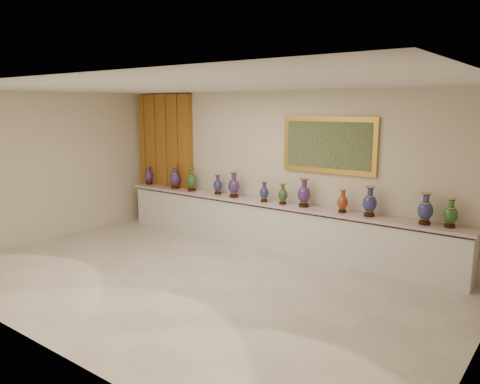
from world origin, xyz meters
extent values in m
plane|color=beige|center=(0.00, 0.00, 0.00)|extent=(8.00, 8.00, 0.00)
plane|color=beige|center=(0.00, 2.50, 1.50)|extent=(8.00, 0.00, 8.00)
plane|color=beige|center=(-4.00, 0.00, 1.50)|extent=(0.00, 5.00, 5.00)
plane|color=white|center=(0.00, 0.00, 3.00)|extent=(8.00, 8.00, 0.00)
cube|color=#AF6B25|center=(-3.03, 2.44, 1.50)|extent=(1.64, 0.14, 2.95)
cube|color=gold|center=(1.07, 2.46, 2.03)|extent=(1.80, 0.06, 1.00)
cube|color=#1E381C|center=(1.07, 2.42, 2.03)|extent=(1.62, 0.02, 0.82)
cube|color=white|center=(0.00, 2.27, 0.41)|extent=(7.20, 0.42, 0.81)
cube|color=beige|center=(0.00, 2.25, 0.88)|extent=(7.28, 0.48, 0.05)
cylinder|color=black|center=(-3.45, 2.28, 0.92)|extent=(0.15, 0.15, 0.04)
cone|color=gold|center=(-3.45, 2.28, 0.97)|extent=(0.13, 0.13, 0.03)
ellipsoid|color=#200F4D|center=(-3.45, 2.28, 1.08)|extent=(0.24, 0.24, 0.24)
cylinder|color=gold|center=(-3.45, 2.28, 1.19)|extent=(0.13, 0.13, 0.01)
cylinder|color=#200F4D|center=(-3.45, 2.28, 1.24)|extent=(0.08, 0.08, 0.09)
cone|color=#200F4D|center=(-3.45, 2.28, 1.30)|extent=(0.13, 0.13, 0.03)
cylinder|color=gold|center=(-3.45, 2.28, 1.32)|extent=(0.14, 0.14, 0.01)
cylinder|color=black|center=(-2.55, 2.25, 0.92)|extent=(0.18, 0.18, 0.05)
cone|color=gold|center=(-2.55, 2.25, 0.98)|extent=(0.15, 0.15, 0.03)
ellipsoid|color=#200F4D|center=(-2.55, 2.25, 1.12)|extent=(0.29, 0.29, 0.29)
cylinder|color=gold|center=(-2.55, 2.25, 1.24)|extent=(0.16, 0.16, 0.01)
cylinder|color=#200F4D|center=(-2.55, 2.25, 1.30)|extent=(0.09, 0.09, 0.10)
cone|color=#200F4D|center=(-2.55, 2.25, 1.37)|extent=(0.16, 0.16, 0.04)
cylinder|color=gold|center=(-2.55, 2.25, 1.39)|extent=(0.16, 0.16, 0.01)
cylinder|color=black|center=(-2.04, 2.24, 0.92)|extent=(0.18, 0.18, 0.05)
cone|color=gold|center=(-2.04, 2.24, 0.98)|extent=(0.15, 0.15, 0.03)
ellipsoid|color=black|center=(-2.04, 2.24, 1.12)|extent=(0.27, 0.27, 0.29)
cylinder|color=gold|center=(-2.04, 2.24, 1.24)|extent=(0.16, 0.16, 0.01)
cylinder|color=black|center=(-2.04, 2.24, 1.30)|extent=(0.09, 0.09, 0.11)
cone|color=black|center=(-2.04, 2.24, 1.38)|extent=(0.16, 0.16, 0.04)
cylinder|color=gold|center=(-2.04, 2.24, 1.40)|extent=(0.16, 0.16, 0.01)
cylinder|color=black|center=(-1.35, 2.29, 0.92)|extent=(0.15, 0.15, 0.04)
cone|color=gold|center=(-1.35, 2.29, 0.97)|extent=(0.13, 0.13, 0.03)
ellipsoid|color=#0D1442|center=(-1.35, 2.29, 1.08)|extent=(0.21, 0.21, 0.24)
cylinder|color=gold|center=(-1.35, 2.29, 1.18)|extent=(0.13, 0.13, 0.01)
cylinder|color=#0D1442|center=(-1.35, 2.29, 1.24)|extent=(0.08, 0.08, 0.09)
cone|color=#0D1442|center=(-1.35, 2.29, 1.30)|extent=(0.13, 0.13, 0.03)
cylinder|color=gold|center=(-1.35, 2.29, 1.31)|extent=(0.14, 0.14, 0.01)
cylinder|color=black|center=(-0.87, 2.22, 0.93)|extent=(0.18, 0.18, 0.05)
cone|color=gold|center=(-0.87, 2.22, 0.98)|extent=(0.16, 0.16, 0.03)
ellipsoid|color=#200F4D|center=(-0.87, 2.22, 1.12)|extent=(0.29, 0.29, 0.30)
cylinder|color=gold|center=(-0.87, 2.22, 1.25)|extent=(0.16, 0.16, 0.01)
cylinder|color=#200F4D|center=(-0.87, 2.22, 1.31)|extent=(0.09, 0.09, 0.11)
cone|color=#200F4D|center=(-0.87, 2.22, 1.39)|extent=(0.16, 0.16, 0.04)
cylinder|color=gold|center=(-0.87, 2.22, 1.41)|extent=(0.17, 0.17, 0.01)
cylinder|color=black|center=(-0.13, 2.22, 0.92)|extent=(0.14, 0.14, 0.04)
cone|color=gold|center=(-0.13, 2.22, 0.96)|extent=(0.12, 0.12, 0.03)
ellipsoid|color=#0D1442|center=(-0.13, 2.22, 1.07)|extent=(0.23, 0.23, 0.23)
cylinder|color=gold|center=(-0.13, 2.22, 1.17)|extent=(0.12, 0.12, 0.01)
cylinder|color=#0D1442|center=(-0.13, 2.22, 1.22)|extent=(0.07, 0.07, 0.08)
cone|color=#0D1442|center=(-0.13, 2.22, 1.27)|extent=(0.12, 0.12, 0.03)
cylinder|color=gold|center=(-0.13, 2.22, 1.29)|extent=(0.13, 0.13, 0.01)
cylinder|color=black|center=(0.28, 2.23, 0.92)|extent=(0.14, 0.14, 0.04)
cone|color=gold|center=(0.28, 2.23, 0.96)|extent=(0.12, 0.12, 0.03)
ellipsoid|color=black|center=(0.28, 2.23, 1.07)|extent=(0.22, 0.22, 0.23)
cylinder|color=gold|center=(0.28, 2.23, 1.17)|extent=(0.12, 0.12, 0.01)
cylinder|color=black|center=(0.28, 2.23, 1.22)|extent=(0.07, 0.07, 0.08)
cone|color=black|center=(0.28, 2.23, 1.27)|extent=(0.12, 0.12, 0.03)
cylinder|color=gold|center=(0.28, 2.23, 1.29)|extent=(0.13, 0.13, 0.01)
cylinder|color=black|center=(0.71, 2.27, 0.93)|extent=(0.18, 0.18, 0.05)
cone|color=gold|center=(0.71, 2.27, 0.98)|extent=(0.16, 0.16, 0.03)
ellipsoid|color=#200F4D|center=(0.71, 2.27, 1.13)|extent=(0.31, 0.31, 0.30)
cylinder|color=gold|center=(0.71, 2.27, 1.25)|extent=(0.17, 0.17, 0.01)
cylinder|color=#200F4D|center=(0.71, 2.27, 1.32)|extent=(0.10, 0.10, 0.11)
cone|color=#200F4D|center=(0.71, 2.27, 1.39)|extent=(0.17, 0.17, 0.04)
cylinder|color=gold|center=(0.71, 2.27, 1.42)|extent=(0.17, 0.17, 0.01)
cylinder|color=black|center=(1.47, 2.25, 0.92)|extent=(0.14, 0.14, 0.04)
cone|color=gold|center=(1.47, 2.25, 0.96)|extent=(0.12, 0.12, 0.03)
ellipsoid|color=maroon|center=(1.47, 2.25, 1.07)|extent=(0.22, 0.22, 0.23)
cylinder|color=gold|center=(1.47, 2.25, 1.17)|extent=(0.13, 0.13, 0.01)
cylinder|color=maroon|center=(1.47, 2.25, 1.22)|extent=(0.07, 0.07, 0.08)
cone|color=maroon|center=(1.47, 2.25, 1.28)|extent=(0.13, 0.13, 0.03)
cylinder|color=gold|center=(1.47, 2.25, 1.30)|extent=(0.13, 0.13, 0.01)
cylinder|color=black|center=(1.95, 2.26, 0.93)|extent=(0.18, 0.18, 0.05)
cone|color=gold|center=(1.95, 2.26, 0.98)|extent=(0.16, 0.16, 0.03)
ellipsoid|color=#0D1442|center=(1.95, 2.26, 1.12)|extent=(0.28, 0.28, 0.29)
cylinder|color=gold|center=(1.95, 2.26, 1.24)|extent=(0.16, 0.16, 0.01)
cylinder|color=#0D1442|center=(1.95, 2.26, 1.31)|extent=(0.09, 0.09, 0.11)
cone|color=#0D1442|center=(1.95, 2.26, 1.38)|extent=(0.16, 0.16, 0.04)
cylinder|color=gold|center=(1.95, 2.26, 1.40)|extent=(0.17, 0.17, 0.01)
cylinder|color=black|center=(2.85, 2.26, 0.92)|extent=(0.18, 0.18, 0.05)
cone|color=gold|center=(2.85, 2.26, 0.98)|extent=(0.15, 0.15, 0.03)
ellipsoid|color=#0D1442|center=(2.85, 2.26, 1.12)|extent=(0.24, 0.24, 0.29)
cylinder|color=gold|center=(2.85, 2.26, 1.24)|extent=(0.16, 0.16, 0.01)
cylinder|color=#0D1442|center=(2.85, 2.26, 1.30)|extent=(0.09, 0.09, 0.10)
cone|color=#0D1442|center=(2.85, 2.26, 1.37)|extent=(0.16, 0.16, 0.04)
cylinder|color=gold|center=(2.85, 2.26, 1.39)|extent=(0.16, 0.16, 0.01)
cylinder|color=black|center=(3.21, 2.28, 0.92)|extent=(0.16, 0.16, 0.04)
cone|color=gold|center=(3.21, 2.28, 0.97)|extent=(0.14, 0.14, 0.03)
ellipsoid|color=black|center=(3.21, 2.28, 1.10)|extent=(0.27, 0.27, 0.26)
cylinder|color=gold|center=(3.21, 2.28, 1.21)|extent=(0.14, 0.14, 0.01)
cylinder|color=black|center=(3.21, 2.28, 1.27)|extent=(0.08, 0.08, 0.09)
cone|color=black|center=(3.21, 2.28, 1.33)|extent=(0.14, 0.14, 0.03)
cylinder|color=gold|center=(3.21, 2.28, 1.35)|extent=(0.15, 0.15, 0.01)
cube|color=white|center=(-1.73, 2.13, 0.90)|extent=(0.10, 0.06, 0.00)
camera|label=1|loc=(4.80, -5.09, 2.69)|focal=35.00mm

